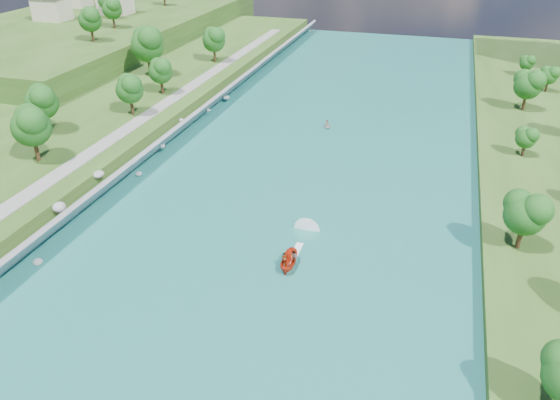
% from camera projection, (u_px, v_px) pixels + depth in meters
% --- Properties ---
extents(ground, '(260.00, 260.00, 0.00)m').
position_uv_depth(ground, '(240.00, 273.00, 64.94)').
color(ground, '#2D5119').
rests_on(ground, ground).
extents(river_water, '(55.00, 240.00, 0.10)m').
position_uv_depth(river_water, '(287.00, 197.00, 81.72)').
color(river_water, '#1B695F').
rests_on(river_water, ground).
extents(berm_west, '(45.00, 240.00, 3.50)m').
position_uv_depth(berm_west, '(8.00, 148.00, 93.62)').
color(berm_west, '#2D5119').
rests_on(berm_west, ground).
extents(ridge_west, '(60.00, 120.00, 9.00)m').
position_uv_depth(ridge_west, '(93.00, 33.00, 163.58)').
color(ridge_west, '#2D5119').
rests_on(ridge_west, ground).
extents(riprap_bank, '(4.70, 236.00, 4.20)m').
position_uv_depth(riprap_bank, '(130.00, 167.00, 86.88)').
color(riprap_bank, slate).
rests_on(riprap_bank, ground).
extents(riverside_path, '(3.00, 200.00, 0.10)m').
position_uv_depth(riverside_path, '(95.00, 150.00, 88.31)').
color(riverside_path, gray).
rests_on(riverside_path, berm_west).
extents(trees_west, '(17.56, 146.09, 13.24)m').
position_uv_depth(trees_west, '(12.00, 131.00, 81.50)').
color(trees_west, '#144B16').
rests_on(trees_west, berm_west).
extents(trees_ridge, '(24.37, 70.49, 9.69)m').
position_uv_depth(trees_ridge, '(122.00, 4.00, 155.87)').
color(trees_ridge, '#144B16').
rests_on(trees_ridge, ridge_west).
extents(motorboat, '(3.60, 19.06, 2.18)m').
position_uv_depth(motorboat, '(291.00, 256.00, 66.58)').
color(motorboat, red).
rests_on(motorboat, river_water).
extents(raft, '(2.91, 3.36, 1.50)m').
position_uv_depth(raft, '(327.00, 126.00, 106.68)').
color(raft, '#9B9EA3').
rests_on(raft, river_water).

